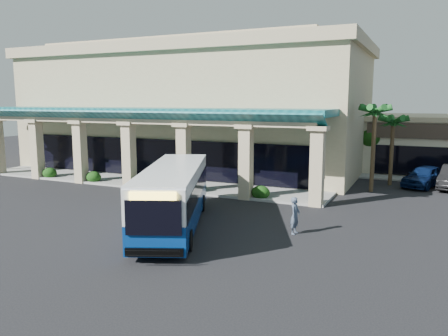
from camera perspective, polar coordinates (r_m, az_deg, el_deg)
The scene contains 9 objects.
ground at distance 23.99m, azimuth -5.18°, elevation -6.23°, with size 110.00×110.00×0.00m, color black.
main_building at distance 41.05m, azimuth -3.87°, elevation 8.03°, with size 30.80×14.80×11.35m, color tan, non-canonical shape.
arcade at distance 33.42m, azimuth -11.38°, elevation 2.86°, with size 30.00×6.20×5.70m, color #0F565D, non-canonical shape.
palm_0 at distance 31.36m, azimuth 18.93°, elevation 3.00°, with size 2.40×2.40×6.60m, color #134818, non-canonical shape.
palm_1 at distance 34.30m, azimuth 21.08°, elevation 2.67°, with size 2.40×2.40×5.80m, color #134818, non-canonical shape.
broadleaf_tree at distance 39.47m, azimuth 18.63°, elevation 2.80°, with size 2.60×2.60×4.81m, color #12360C, non-canonical shape.
transit_bus at distance 21.67m, azimuth -6.58°, elevation -3.79°, with size 2.51×10.79×3.01m, color navy, non-canonical shape.
pedestrian at distance 20.81m, azimuth 9.26°, elevation -6.15°, with size 0.64×0.42×1.76m, color #445166.
car_silver at distance 34.81m, azimuth 24.71°, elevation -0.97°, with size 1.87×4.64×1.58m, color #0B1D49.
Camera 1 is at (11.59, -20.07, 6.20)m, focal length 35.00 mm.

